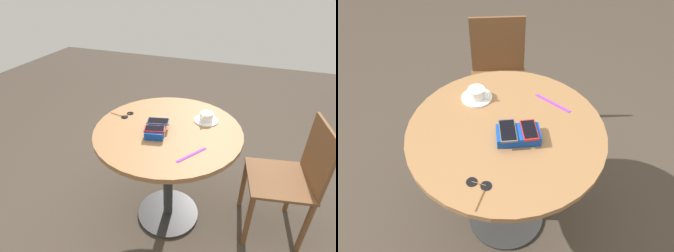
# 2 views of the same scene
# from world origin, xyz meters

# --- Properties ---
(ground_plane) EXTENTS (8.00, 8.00, 0.00)m
(ground_plane) POSITION_xyz_m (0.00, 0.00, 0.00)
(ground_plane) COLOR #42382D
(round_table) EXTENTS (0.95, 0.95, 0.79)m
(round_table) POSITION_xyz_m (0.00, 0.00, 0.64)
(round_table) COLOR #2D2D2D
(round_table) RESTS_ON ground_plane
(phone_box) EXTENTS (0.22, 0.15, 0.05)m
(phone_box) POSITION_xyz_m (-0.06, 0.06, 0.81)
(phone_box) COLOR #0F42AD
(phone_box) RESTS_ON round_table
(phone_red) EXTENTS (0.10, 0.14, 0.01)m
(phone_red) POSITION_xyz_m (-0.11, 0.05, 0.84)
(phone_red) COLOR red
(phone_red) RESTS_ON phone_box
(phone_gray) EXTENTS (0.10, 0.15, 0.01)m
(phone_gray) POSITION_xyz_m (-0.01, 0.06, 0.84)
(phone_gray) COLOR #515156
(phone_gray) RESTS_ON phone_box
(saucer) EXTENTS (0.16, 0.16, 0.01)m
(saucer) POSITION_xyz_m (0.18, -0.21, 0.79)
(saucer) COLOR white
(saucer) RESTS_ON round_table
(coffee_cup) EXTENTS (0.12, 0.09, 0.06)m
(coffee_cup) POSITION_xyz_m (0.18, -0.21, 0.82)
(coffee_cup) COLOR white
(coffee_cup) RESTS_ON saucer
(lanyard_strap) EXTENTS (0.18, 0.13, 0.00)m
(lanyard_strap) POSITION_xyz_m (-0.22, -0.21, 0.79)
(lanyard_strap) COLOR purple
(lanyard_strap) RESTS_ON round_table
(sunglasses) EXTENTS (0.11, 0.16, 0.01)m
(sunglasses) POSITION_xyz_m (0.07, 0.33, 0.79)
(sunglasses) COLOR black
(sunglasses) RESTS_ON round_table
(chair_near_window) EXTENTS (0.46, 0.46, 0.89)m
(chair_near_window) POSITION_xyz_m (0.15, -0.79, 0.47)
(chair_near_window) COLOR brown
(chair_near_window) RESTS_ON ground_plane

